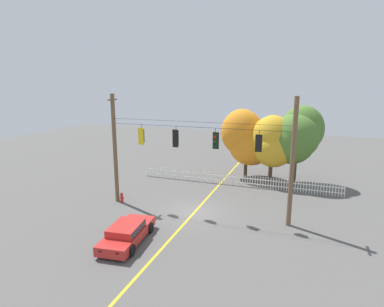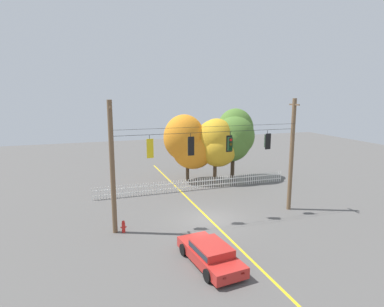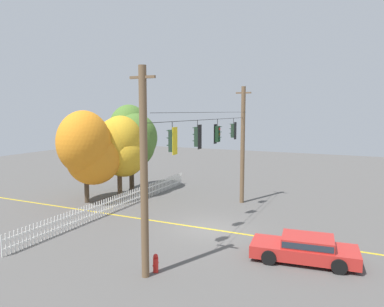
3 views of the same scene
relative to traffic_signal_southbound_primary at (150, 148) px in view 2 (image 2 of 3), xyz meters
name	(u,v)px [view 2 (image 2 of 3)]	position (x,y,z in m)	size (l,w,h in m)	color
ground	(210,220)	(4.12, 0.01, -5.30)	(80.00, 80.00, 0.00)	#565451
lane_centerline_stripe	(210,219)	(4.12, 0.01, -5.30)	(0.16, 36.00, 0.01)	gold
signal_support_span	(210,160)	(4.12, 0.01, -1.07)	(13.23, 1.10, 8.33)	brown
traffic_signal_southbound_primary	(150,148)	(0.00, 0.00, 0.00)	(0.43, 0.38, 1.46)	black
traffic_signal_northbound_primary	(191,146)	(2.71, 0.00, 0.00)	(0.43, 0.38, 1.47)	black
traffic_signal_eastbound_side	(230,144)	(5.55, 0.02, -0.02)	(0.43, 0.38, 1.44)	black
traffic_signal_westbound_side	(267,141)	(8.46, 0.00, 0.03)	(0.43, 0.38, 1.38)	black
white_picket_fence	(195,184)	(5.52, 6.95, -4.77)	(18.08, 0.06, 1.05)	white
autumn_maple_near_fence	(189,143)	(5.90, 9.99, -1.45)	(4.98, 3.71, 6.66)	#473828
autumn_maple_mid	(216,143)	(8.37, 9.01, -1.39)	(4.00, 3.56, 6.27)	brown
autumn_oak_far_east	(233,136)	(10.41, 9.41, -0.88)	(4.81, 4.26, 7.14)	#473828
parked_car	(210,253)	(1.90, -5.57, -4.70)	(2.33, 4.72, 1.15)	red
fire_hydrant	(123,226)	(-1.84, -0.16, -4.91)	(0.38, 0.22, 0.79)	red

